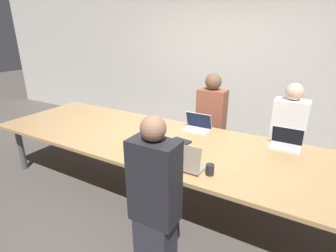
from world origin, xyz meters
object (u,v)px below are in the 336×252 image
person_near_midright (155,197)px  cup_near_midright (210,170)px  stapler (151,143)px  laptop_near_midright (185,162)px  laptop_far_center (197,125)px  person_far_right (287,139)px  bottle_near_midright (165,150)px  laptop_far_right (286,141)px  person_far_center (211,122)px

person_near_midright → cup_near_midright: bearing=-122.5°
person_near_midright → stapler: 0.92m
cup_near_midright → stapler: size_ratio=0.67×
laptop_near_midright → laptop_far_center: bearing=-72.9°
person_far_right → bottle_near_midright: size_ratio=6.37×
person_far_right → person_near_midright: (-0.80, -1.87, -0.00)m
person_far_right → laptop_far_center: size_ratio=4.00×
laptop_near_midright → person_near_midright: bearing=83.7°
laptop_far_right → laptop_far_center: laptop_far_right is taller
laptop_far_right → stapler: bearing=-152.0°
person_far_center → person_near_midright: size_ratio=1.02×
laptop_far_right → person_far_center: person_far_center is taller
laptop_far_right → person_far_right: person_far_right is taller
cup_near_midright → laptop_far_center: bearing=119.5°
laptop_far_right → laptop_near_midright: 1.27m
laptop_far_center → cup_near_midright: size_ratio=3.36×
person_far_right → bottle_near_midright: person_far_right is taller
laptop_far_right → laptop_near_midright: bearing=-127.3°
laptop_near_midright → person_far_center: bearing=-78.6°
person_far_center → person_near_midright: 1.95m
person_near_midright → person_far_center: bearing=-82.7°
laptop_far_right → cup_near_midright: bearing=-117.7°
person_near_midright → cup_near_midright: size_ratio=13.43×
person_near_midright → stapler: (-0.52, 0.75, 0.08)m
laptop_far_right → cup_near_midright: laptop_far_right is taller
person_far_center → cup_near_midright: (0.55, -1.46, 0.09)m
laptop_far_right → laptop_far_center: (-1.08, -0.01, -0.00)m
person_far_right → laptop_near_midright: bearing=-117.8°
laptop_far_center → bottle_near_midright: 0.90m
bottle_near_midright → laptop_far_center: bearing=92.3°
laptop_far_center → laptop_near_midright: size_ratio=0.96×
laptop_far_right → bottle_near_midright: (-1.05, -0.91, 0.03)m
stapler → laptop_near_midright: bearing=-21.0°
person_near_midright → bottle_near_midright: bearing=-68.0°
bottle_near_midright → laptop_near_midright: bearing=-20.5°
person_far_right → person_near_midright: bearing=-113.1°
person_far_right → person_far_center: size_ratio=0.98×
laptop_far_right → person_far_center: size_ratio=0.23×
person_far_right → laptop_far_center: person_far_right is taller
laptop_near_midright → stapler: size_ratio=2.33×
bottle_near_midright → stapler: 0.36m
laptop_near_midright → person_near_midright: size_ratio=0.26×
laptop_far_right → stapler: 1.52m
person_near_midright → cup_near_midright: person_near_midright is taller
person_far_center → laptop_far_center: bearing=-91.3°
laptop_near_midright → stapler: laptop_near_midright is taller
person_far_right → bottle_near_midright: 1.67m
cup_near_midright → bottle_near_midright: bottle_near_midright is taller
laptop_far_center → laptop_near_midright: (0.31, -1.00, 0.01)m
person_far_right → bottle_near_midright: bearing=-127.8°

